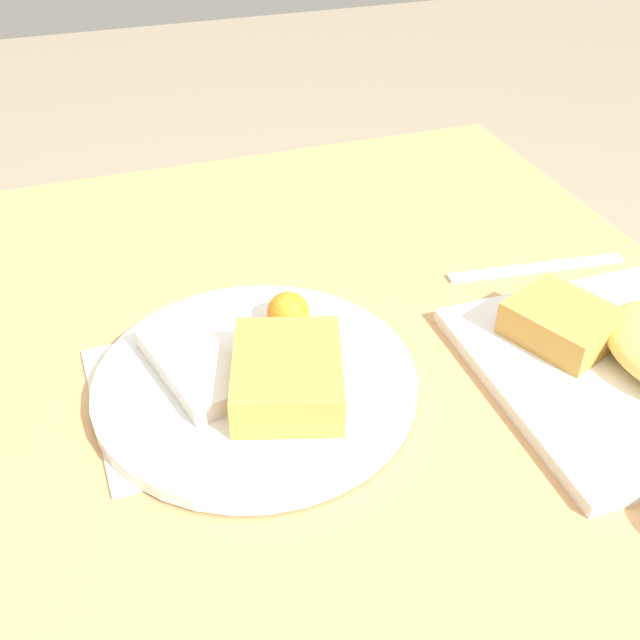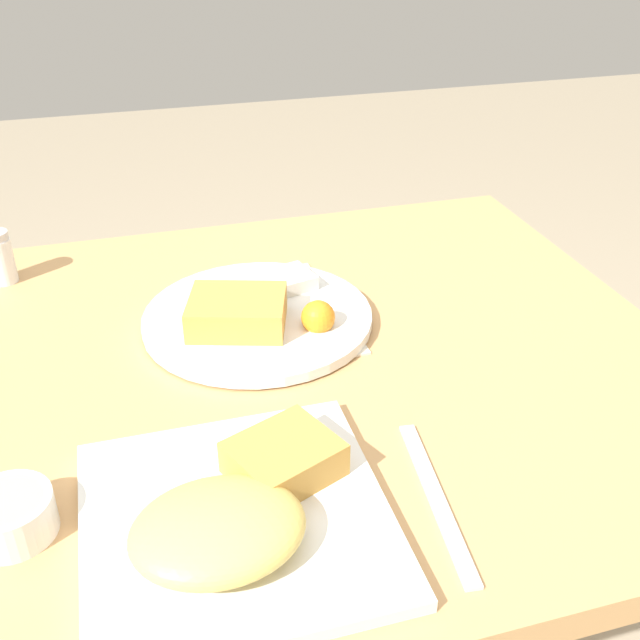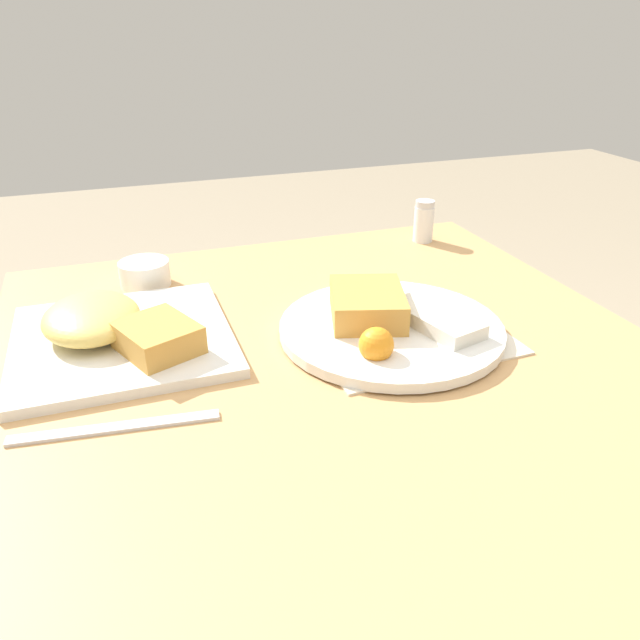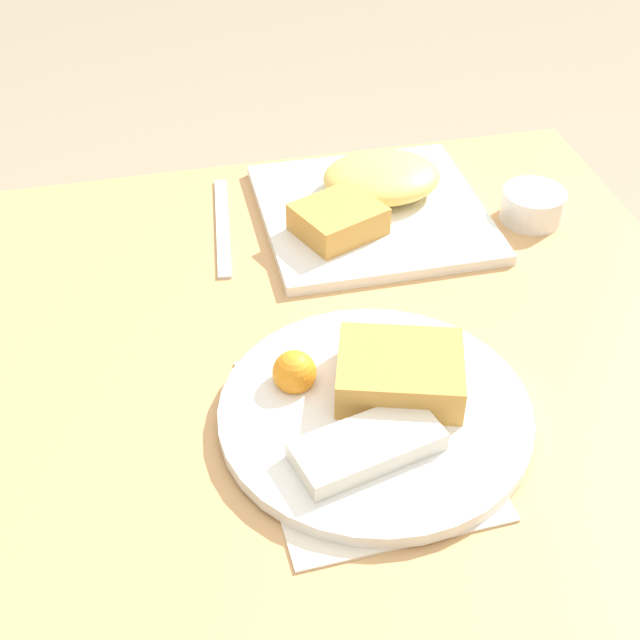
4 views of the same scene
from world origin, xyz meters
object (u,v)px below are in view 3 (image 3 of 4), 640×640
object	(u,v)px
plate_oval_far	(388,323)
salt_shaker	(424,224)
sauce_ramekin	(145,273)
butter_knife	(116,428)
plate_square_near	(115,331)

from	to	relation	value
plate_oval_far	salt_shaker	world-z (taller)	salt_shaker
sauce_ramekin	butter_knife	distance (m)	0.39
plate_square_near	butter_knife	bearing A→B (deg)	-3.67
plate_oval_far	butter_knife	xyz separation A→B (m)	(0.10, -0.36, -0.02)
butter_knife	sauce_ramekin	bearing A→B (deg)	86.62
plate_oval_far	salt_shaker	distance (m)	0.40
plate_square_near	plate_oval_far	bearing A→B (deg)	75.40
plate_square_near	sauce_ramekin	xyz separation A→B (m)	(-0.20, 0.06, -0.00)
plate_oval_far	sauce_ramekin	world-z (taller)	plate_oval_far
salt_shaker	sauce_ramekin	bearing A→B (deg)	-85.29
salt_shaker	butter_knife	world-z (taller)	salt_shaker
sauce_ramekin	salt_shaker	bearing A→B (deg)	94.71
plate_square_near	salt_shaker	bearing A→B (deg)	112.48
plate_oval_far	sauce_ramekin	xyz separation A→B (m)	(-0.29, -0.30, 0.00)
plate_oval_far	salt_shaker	xyz separation A→B (m)	(-0.33, 0.23, 0.02)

